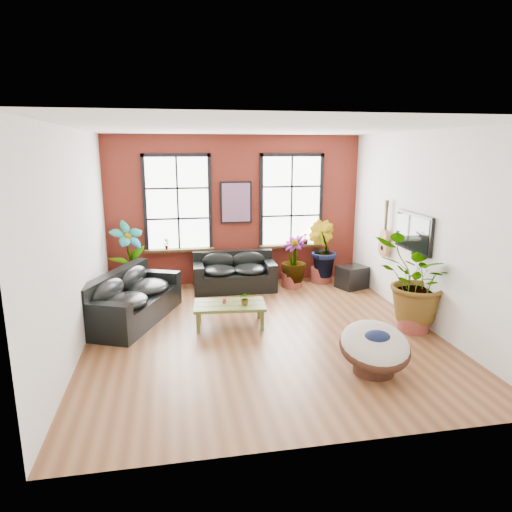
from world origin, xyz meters
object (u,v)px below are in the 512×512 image
(sofa_back, at_px, (234,273))
(papasan_chair, at_px, (375,347))
(sofa_left, at_px, (131,299))
(coffee_table, at_px, (230,306))

(sofa_back, relative_size, papasan_chair, 1.70)
(sofa_left, xyz_separation_m, coffee_table, (1.80, -0.59, -0.05))
(sofa_left, bearing_deg, sofa_back, -30.32)
(sofa_left, bearing_deg, coffee_table, -84.90)
(sofa_back, height_order, sofa_left, sofa_left)
(sofa_left, bearing_deg, papasan_chair, -104.41)
(sofa_left, relative_size, coffee_table, 1.88)
(coffee_table, bearing_deg, papasan_chair, -45.22)
(papasan_chair, bearing_deg, coffee_table, 133.65)
(sofa_back, height_order, coffee_table, sofa_back)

